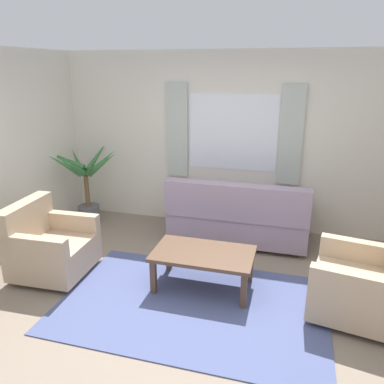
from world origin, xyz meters
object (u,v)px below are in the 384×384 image
(couch, at_px, (238,217))
(armchair_left, at_px, (49,246))
(armchair_right, at_px, (363,284))
(coffee_table, at_px, (203,257))
(potted_plant, at_px, (86,184))

(couch, height_order, armchair_left, couch)
(armchair_left, bearing_deg, armchair_right, -90.32)
(coffee_table, relative_size, potted_plant, 0.86)
(armchair_left, relative_size, potted_plant, 0.68)
(armchair_right, height_order, potted_plant, potted_plant)
(potted_plant, bearing_deg, coffee_table, -30.88)
(couch, height_order, armchair_right, couch)
(couch, relative_size, armchair_left, 2.16)
(armchair_right, xyz_separation_m, coffee_table, (-1.62, 0.07, 0.03))
(couch, distance_m, armchair_left, 2.48)
(coffee_table, xyz_separation_m, potted_plant, (-2.19, 1.31, 0.27))
(couch, bearing_deg, armchair_left, 35.78)
(coffee_table, bearing_deg, potted_plant, 149.12)
(armchair_right, height_order, coffee_table, armchair_right)
(potted_plant, bearing_deg, couch, -0.98)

